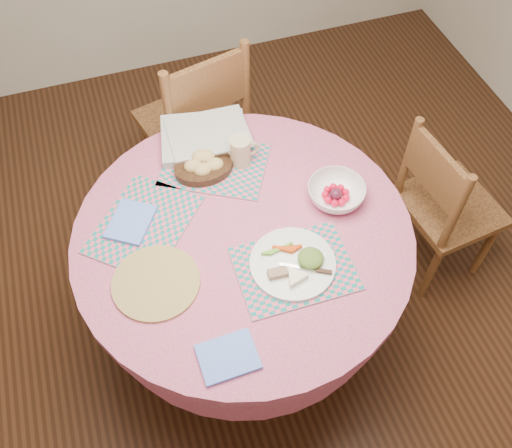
{
  "coord_description": "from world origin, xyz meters",
  "views": [
    {
      "loc": [
        -0.33,
        -1.14,
        2.43
      ],
      "look_at": [
        0.05,
        0.0,
        0.78
      ],
      "focal_mm": 40.0,
      "sensor_mm": 36.0,
      "label": 1
    }
  ],
  "objects_px": {
    "dinner_plate": "(295,263)",
    "latte_mug": "(241,151)",
    "dining_table": "(244,261)",
    "fruit_bowl": "(336,193)",
    "chair_back": "(198,123)",
    "bread_bowl": "(203,165)",
    "wicker_trivet": "(156,283)",
    "chair_right": "(443,204)"
  },
  "relations": [
    {
      "from": "chair_right",
      "to": "latte_mug",
      "type": "relative_size",
      "value": 7.23
    },
    {
      "from": "dining_table",
      "to": "fruit_bowl",
      "type": "relative_size",
      "value": 4.58
    },
    {
      "from": "latte_mug",
      "to": "fruit_bowl",
      "type": "height_order",
      "value": "latte_mug"
    },
    {
      "from": "dinner_plate",
      "to": "fruit_bowl",
      "type": "distance_m",
      "value": 0.34
    },
    {
      "from": "chair_back",
      "to": "latte_mug",
      "type": "relative_size",
      "value": 8.21
    },
    {
      "from": "bread_bowl",
      "to": "fruit_bowl",
      "type": "distance_m",
      "value": 0.52
    },
    {
      "from": "chair_right",
      "to": "wicker_trivet",
      "type": "distance_m",
      "value": 1.33
    },
    {
      "from": "dining_table",
      "to": "wicker_trivet",
      "type": "distance_m",
      "value": 0.41
    },
    {
      "from": "dining_table",
      "to": "bread_bowl",
      "type": "bearing_deg",
      "value": 99.36
    },
    {
      "from": "chair_back",
      "to": "wicker_trivet",
      "type": "bearing_deg",
      "value": 54.25
    },
    {
      "from": "chair_right",
      "to": "chair_back",
      "type": "bearing_deg",
      "value": 42.87
    },
    {
      "from": "bread_bowl",
      "to": "fruit_bowl",
      "type": "height_order",
      "value": "bread_bowl"
    },
    {
      "from": "chair_back",
      "to": "bread_bowl",
      "type": "height_order",
      "value": "chair_back"
    },
    {
      "from": "chair_back",
      "to": "dinner_plate",
      "type": "height_order",
      "value": "chair_back"
    },
    {
      "from": "dining_table",
      "to": "wicker_trivet",
      "type": "relative_size",
      "value": 4.13
    },
    {
      "from": "dining_table",
      "to": "latte_mug",
      "type": "bearing_deg",
      "value": 73.28
    },
    {
      "from": "dining_table",
      "to": "latte_mug",
      "type": "distance_m",
      "value": 0.43
    },
    {
      "from": "bread_bowl",
      "to": "latte_mug",
      "type": "relative_size",
      "value": 1.92
    },
    {
      "from": "dining_table",
      "to": "wicker_trivet",
      "type": "xyz_separation_m",
      "value": [
        -0.34,
        -0.11,
        0.2
      ]
    },
    {
      "from": "dining_table",
      "to": "bread_bowl",
      "type": "height_order",
      "value": "bread_bowl"
    },
    {
      "from": "chair_right",
      "to": "dinner_plate",
      "type": "height_order",
      "value": "chair_right"
    },
    {
      "from": "wicker_trivet",
      "to": "fruit_bowl",
      "type": "height_order",
      "value": "fruit_bowl"
    },
    {
      "from": "dining_table",
      "to": "chair_back",
      "type": "xyz_separation_m",
      "value": [
        0.04,
        0.84,
        -0.04
      ]
    },
    {
      "from": "chair_right",
      "to": "chair_back",
      "type": "height_order",
      "value": "chair_back"
    },
    {
      "from": "wicker_trivet",
      "to": "dinner_plate",
      "type": "distance_m",
      "value": 0.48
    },
    {
      "from": "latte_mug",
      "to": "fruit_bowl",
      "type": "relative_size",
      "value": 0.44
    },
    {
      "from": "dinner_plate",
      "to": "latte_mug",
      "type": "bearing_deg",
      "value": 93.18
    },
    {
      "from": "chair_right",
      "to": "fruit_bowl",
      "type": "bearing_deg",
      "value": 86.4
    },
    {
      "from": "wicker_trivet",
      "to": "dinner_plate",
      "type": "xyz_separation_m",
      "value": [
        0.47,
        -0.08,
        0.01
      ]
    },
    {
      "from": "chair_back",
      "to": "dinner_plate",
      "type": "relative_size",
      "value": 3.31
    },
    {
      "from": "chair_back",
      "to": "dinner_plate",
      "type": "distance_m",
      "value": 1.07
    },
    {
      "from": "chair_back",
      "to": "bread_bowl",
      "type": "relative_size",
      "value": 4.29
    },
    {
      "from": "latte_mug",
      "to": "fruit_bowl",
      "type": "xyz_separation_m",
      "value": [
        0.28,
        -0.29,
        -0.03
      ]
    },
    {
      "from": "chair_right",
      "to": "latte_mug",
      "type": "xyz_separation_m",
      "value": [
        -0.84,
        0.26,
        0.36
      ]
    },
    {
      "from": "chair_back",
      "to": "fruit_bowl",
      "type": "bearing_deg",
      "value": 99.0
    },
    {
      "from": "chair_right",
      "to": "wicker_trivet",
      "type": "relative_size",
      "value": 2.89
    },
    {
      "from": "chair_right",
      "to": "bread_bowl",
      "type": "height_order",
      "value": "chair_right"
    },
    {
      "from": "latte_mug",
      "to": "fruit_bowl",
      "type": "distance_m",
      "value": 0.4
    },
    {
      "from": "dining_table",
      "to": "dinner_plate",
      "type": "distance_m",
      "value": 0.32
    },
    {
      "from": "chair_right",
      "to": "bread_bowl",
      "type": "relative_size",
      "value": 3.77
    },
    {
      "from": "dining_table",
      "to": "wicker_trivet",
      "type": "bearing_deg",
      "value": -162.54
    },
    {
      "from": "chair_right",
      "to": "bread_bowl",
      "type": "distance_m",
      "value": 1.08
    }
  ]
}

